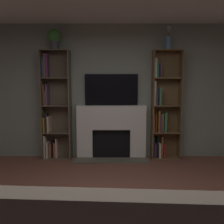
{
  "coord_description": "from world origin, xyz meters",
  "views": [
    {
      "loc": [
        0.01,
        -2.18,
        1.48
      ],
      "look_at": [
        0.0,
        1.06,
        1.11
      ],
      "focal_mm": 38.31,
      "sensor_mm": 36.0,
      "label": 1
    }
  ],
  "objects_px": {
    "tv": "(112,90)",
    "vase_with_flowers": "(169,42)",
    "bookshelf_left": "(55,109)",
    "fireplace": "(112,131)",
    "potted_plant": "(55,38)",
    "bookshelf_right": "(164,110)"
  },
  "relations": [
    {
      "from": "potted_plant",
      "to": "vase_with_flowers",
      "type": "xyz_separation_m",
      "value": [
        2.17,
        0.0,
        -0.07
      ]
    },
    {
      "from": "tv",
      "to": "bookshelf_left",
      "type": "distance_m",
      "value": 1.21
    },
    {
      "from": "fireplace",
      "to": "bookshelf_right",
      "type": "height_order",
      "value": "bookshelf_right"
    },
    {
      "from": "bookshelf_right",
      "to": "potted_plant",
      "type": "xyz_separation_m",
      "value": [
        -2.11,
        -0.05,
        1.4
      ]
    },
    {
      "from": "bookshelf_left",
      "to": "potted_plant",
      "type": "height_order",
      "value": "potted_plant"
    },
    {
      "from": "vase_with_flowers",
      "to": "tv",
      "type": "bearing_deg",
      "value": 173.72
    },
    {
      "from": "bookshelf_left",
      "to": "vase_with_flowers",
      "type": "xyz_separation_m",
      "value": [
        2.24,
        -0.05,
        1.3
      ]
    },
    {
      "from": "fireplace",
      "to": "tv",
      "type": "height_order",
      "value": "tv"
    },
    {
      "from": "potted_plant",
      "to": "vase_with_flowers",
      "type": "relative_size",
      "value": 0.87
    },
    {
      "from": "fireplace",
      "to": "bookshelf_right",
      "type": "xyz_separation_m",
      "value": [
        1.03,
        0.0,
        0.42
      ]
    },
    {
      "from": "tv",
      "to": "vase_with_flowers",
      "type": "height_order",
      "value": "vase_with_flowers"
    },
    {
      "from": "fireplace",
      "to": "tv",
      "type": "xyz_separation_m",
      "value": [
        0.0,
        0.07,
        0.83
      ]
    },
    {
      "from": "bookshelf_left",
      "to": "vase_with_flowers",
      "type": "relative_size",
      "value": 4.81
    },
    {
      "from": "potted_plant",
      "to": "fireplace",
      "type": "bearing_deg",
      "value": 2.78
    },
    {
      "from": "fireplace",
      "to": "bookshelf_left",
      "type": "xyz_separation_m",
      "value": [
        -1.15,
        -0.01,
        0.45
      ]
    },
    {
      "from": "fireplace",
      "to": "bookshelf_right",
      "type": "bearing_deg",
      "value": 0.0
    },
    {
      "from": "tv",
      "to": "bookshelf_left",
      "type": "xyz_separation_m",
      "value": [
        -1.15,
        -0.07,
        -0.38
      ]
    },
    {
      "from": "tv",
      "to": "vase_with_flowers",
      "type": "xyz_separation_m",
      "value": [
        1.09,
        -0.12,
        0.92
      ]
    },
    {
      "from": "tv",
      "to": "potted_plant",
      "type": "height_order",
      "value": "potted_plant"
    },
    {
      "from": "tv",
      "to": "fireplace",
      "type": "bearing_deg",
      "value": -90.0
    },
    {
      "from": "tv",
      "to": "bookshelf_left",
      "type": "bearing_deg",
      "value": -176.39
    },
    {
      "from": "tv",
      "to": "vase_with_flowers",
      "type": "relative_size",
      "value": 2.36
    }
  ]
}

